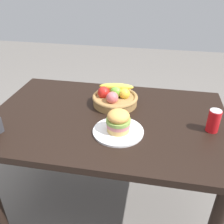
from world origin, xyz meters
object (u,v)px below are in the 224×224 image
soda_can (214,121)px  fruit_basket (115,98)px  plate (118,131)px  sandwich (118,121)px

soda_can → fruit_basket: bearing=161.2°
plate → fruit_basket: fruit_basket is taller
plate → soda_can: soda_can is taller
soda_can → fruit_basket: 0.60m
sandwich → fruit_basket: size_ratio=0.45×
plate → fruit_basket: size_ratio=0.94×
sandwich → soda_can: (0.49, 0.11, -0.01)m
plate → sandwich: size_ratio=2.10×
sandwich → soda_can: 0.51m
soda_can → fruit_basket: (-0.57, 0.19, -0.02)m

